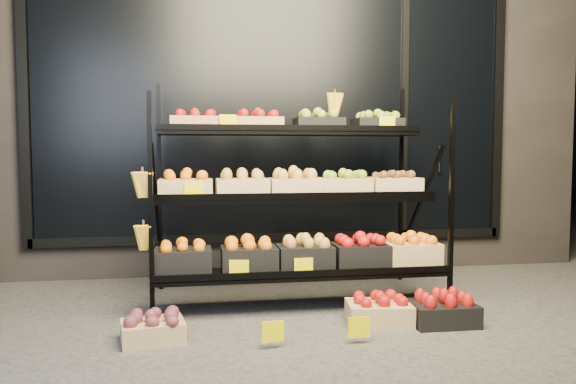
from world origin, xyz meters
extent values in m
plane|color=#514F4C|center=(0.00, 0.00, 0.00)|extent=(24.00, 24.00, 0.00)
cube|color=#2D2826|center=(0.00, 2.60, 1.75)|extent=(6.00, 2.00, 3.50)
cube|color=black|center=(0.00, 1.58, 1.55)|extent=(4.20, 0.04, 2.40)
cube|color=black|center=(0.00, 1.56, 0.34)|extent=(4.30, 0.06, 0.08)
cube|color=black|center=(-2.15, 1.56, 1.55)|extent=(0.08, 0.06, 2.50)
cube|color=black|center=(2.15, 1.56, 1.55)|extent=(0.08, 0.06, 2.50)
cube|color=black|center=(1.20, 1.56, 1.55)|extent=(0.06, 0.06, 2.50)
cylinder|color=black|center=(1.55, 1.53, 1.05)|extent=(0.02, 0.02, 0.25)
cube|color=black|center=(-1.02, 0.18, 0.75)|extent=(0.03, 0.03, 1.50)
cube|color=black|center=(1.02, 0.18, 0.75)|extent=(0.03, 0.03, 1.50)
cube|color=black|center=(-1.02, 1.15, 0.83)|extent=(0.03, 0.03, 1.66)
cube|color=black|center=(1.02, 1.15, 0.83)|extent=(0.03, 0.03, 1.66)
cube|color=black|center=(0.00, 0.35, 0.27)|extent=(2.05, 0.42, 0.03)
cube|color=black|center=(0.00, 0.15, 0.30)|extent=(2.05, 0.02, 0.05)
cube|color=black|center=(0.00, 0.65, 0.77)|extent=(2.05, 0.40, 0.03)
cube|color=black|center=(0.00, 0.46, 0.80)|extent=(2.05, 0.02, 0.05)
cube|color=black|center=(0.00, 0.95, 1.27)|extent=(2.05, 0.40, 0.03)
cube|color=black|center=(0.00, 0.76, 1.30)|extent=(2.05, 0.02, 0.05)
cube|color=tan|center=(-0.73, 0.95, 1.33)|extent=(0.38, 0.28, 0.11)
ellipsoid|color=red|center=(-0.73, 0.95, 1.42)|extent=(0.32, 0.24, 0.07)
cube|color=tan|center=(-0.25, 0.95, 1.33)|extent=(0.38, 0.28, 0.11)
ellipsoid|color=red|center=(-0.25, 0.95, 1.42)|extent=(0.32, 0.24, 0.07)
cube|color=black|center=(0.24, 0.95, 1.33)|extent=(0.38, 0.28, 0.11)
ellipsoid|color=#8AA92A|center=(0.24, 0.95, 1.42)|extent=(0.32, 0.24, 0.07)
cube|color=black|center=(0.74, 0.95, 1.33)|extent=(0.38, 0.28, 0.11)
ellipsoid|color=#8AA92A|center=(0.74, 0.95, 1.42)|extent=(0.32, 0.24, 0.07)
cube|color=tan|center=(-0.81, 0.65, 0.85)|extent=(0.38, 0.28, 0.14)
ellipsoid|color=orange|center=(-0.81, 0.65, 0.95)|extent=(0.32, 0.24, 0.07)
cube|color=tan|center=(-0.40, 0.65, 0.85)|extent=(0.38, 0.28, 0.14)
ellipsoid|color=gold|center=(-0.40, 0.65, 0.95)|extent=(0.32, 0.24, 0.07)
cube|color=tan|center=(0.00, 0.65, 0.85)|extent=(0.38, 0.28, 0.14)
ellipsoid|color=gold|center=(0.00, 0.65, 0.95)|extent=(0.32, 0.24, 0.07)
cube|color=tan|center=(0.38, 0.65, 0.85)|extent=(0.38, 0.28, 0.14)
ellipsoid|color=#8AA92A|center=(0.38, 0.65, 0.95)|extent=(0.32, 0.24, 0.07)
cube|color=tan|center=(0.77, 0.65, 0.85)|extent=(0.38, 0.28, 0.14)
ellipsoid|color=brown|center=(0.77, 0.65, 0.95)|extent=(0.32, 0.24, 0.07)
cube|color=black|center=(-0.83, 0.35, 0.37)|extent=(0.38, 0.28, 0.18)
ellipsoid|color=orange|center=(-0.83, 0.35, 0.49)|extent=(0.32, 0.24, 0.07)
cube|color=black|center=(-0.38, 0.35, 0.37)|extent=(0.38, 0.28, 0.18)
ellipsoid|color=orange|center=(-0.38, 0.35, 0.49)|extent=(0.32, 0.24, 0.07)
cube|color=black|center=(0.01, 0.35, 0.37)|extent=(0.38, 0.28, 0.18)
ellipsoid|color=gold|center=(0.01, 0.35, 0.49)|extent=(0.32, 0.24, 0.07)
cube|color=black|center=(0.42, 0.35, 0.37)|extent=(0.38, 0.28, 0.18)
ellipsoid|color=red|center=(0.42, 0.35, 0.49)|extent=(0.32, 0.24, 0.07)
cube|color=tan|center=(0.80, 0.35, 0.37)|extent=(0.38, 0.28, 0.18)
ellipsoid|color=orange|center=(0.80, 0.35, 0.49)|extent=(0.32, 0.24, 0.07)
ellipsoid|color=yellow|center=(-1.07, 0.20, 1.00)|extent=(0.14, 0.08, 0.22)
ellipsoid|color=yellow|center=(-1.07, 0.20, 0.66)|extent=(0.14, 0.08, 0.22)
ellipsoid|color=yellow|center=(0.35, 0.85, 1.59)|extent=(0.14, 0.08, 0.22)
cube|color=#F5DB00|center=(-0.75, 0.50, 0.84)|extent=(0.13, 0.01, 0.12)
cube|color=#F5DB00|center=(0.77, 0.80, 1.34)|extent=(0.13, 0.01, 0.12)
cube|color=#F5DB00|center=(-0.49, 0.80, 1.34)|extent=(0.13, 0.01, 0.12)
cube|color=#F5DB00|center=(-0.46, 0.20, 0.34)|extent=(0.13, 0.01, 0.12)
cube|color=#F5DB00|center=(-0.03, 0.20, 0.34)|extent=(0.13, 0.01, 0.12)
cube|color=#F5DB00|center=(-0.32, -0.40, 0.06)|extent=(0.13, 0.01, 0.12)
cube|color=#F5DB00|center=(0.19, -0.40, 0.06)|extent=(0.13, 0.01, 0.12)
cube|color=tan|center=(-1.00, -0.16, 0.06)|extent=(0.40, 0.32, 0.12)
ellipsoid|color=brown|center=(-1.00, -0.16, 0.15)|extent=(0.33, 0.27, 0.07)
cube|color=tan|center=(0.43, -0.05, 0.07)|extent=(0.44, 0.35, 0.14)
ellipsoid|color=red|center=(0.43, -0.05, 0.17)|extent=(0.37, 0.29, 0.07)
cube|color=black|center=(0.83, -0.13, 0.07)|extent=(0.42, 0.31, 0.14)
ellipsoid|color=red|center=(0.83, -0.13, 0.17)|extent=(0.35, 0.26, 0.07)
camera|label=1|loc=(-0.75, -3.48, 1.11)|focal=35.00mm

